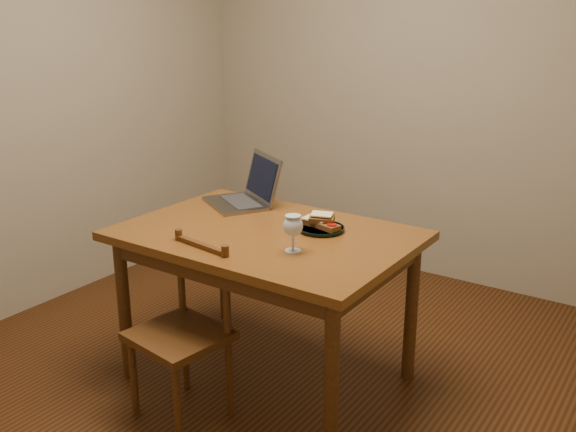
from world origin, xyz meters
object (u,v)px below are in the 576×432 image
Objects in this scene: milk_glass at (293,233)px; plate at (321,229)px; laptop at (248,191)px; table at (266,249)px; chair at (183,323)px.

plate is at bearing 98.35° from milk_glass.
laptop reaches higher than plate.
table is 6.05× the size of plate.
laptop reaches higher than chair.
milk_glass is 0.74m from laptop.
milk_glass is at bearing -7.45° from laptop.
laptop is at bearing 163.21° from plate.
chair is 0.75m from plate.
plate is 0.47× the size of laptop.
table is at bearing -142.98° from plate.
milk_glass is at bearing -30.70° from table.
plate reaches higher than table.
milk_glass is 0.35× the size of laptop.
chair is at bearing -118.13° from plate.
plate is 0.31m from milk_glass.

